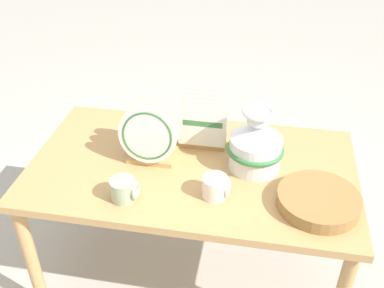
{
  "coord_description": "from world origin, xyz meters",
  "views": [
    {
      "loc": [
        0.27,
        -1.51,
        1.84
      ],
      "look_at": [
        0.0,
        0.0,
        0.79
      ],
      "focal_mm": 42.0,
      "sensor_mm": 36.0,
      "label": 1
    }
  ],
  "objects_px": {
    "wicker_charger_stack": "(318,201)",
    "ceramic_vase": "(256,144)",
    "dish_rack_round_plates": "(151,137)",
    "mug_sage_glaze": "(124,190)",
    "dish_rack_square_plates": "(204,124)",
    "mug_cream_glaze": "(216,187)"
  },
  "relations": [
    {
      "from": "mug_sage_glaze",
      "to": "ceramic_vase",
      "type": "bearing_deg",
      "value": 31.69
    },
    {
      "from": "dish_rack_square_plates",
      "to": "mug_cream_glaze",
      "type": "xyz_separation_m",
      "value": [
        0.11,
        -0.37,
        -0.05
      ]
    },
    {
      "from": "dish_rack_square_plates",
      "to": "wicker_charger_stack",
      "type": "distance_m",
      "value": 0.61
    },
    {
      "from": "mug_cream_glaze",
      "to": "dish_rack_round_plates",
      "type": "bearing_deg",
      "value": 147.77
    },
    {
      "from": "mug_sage_glaze",
      "to": "dish_rack_square_plates",
      "type": "bearing_deg",
      "value": 61.88
    },
    {
      "from": "dish_rack_round_plates",
      "to": "mug_sage_glaze",
      "type": "height_order",
      "value": "dish_rack_round_plates"
    },
    {
      "from": "ceramic_vase",
      "to": "wicker_charger_stack",
      "type": "relative_size",
      "value": 0.89
    },
    {
      "from": "mug_sage_glaze",
      "to": "dish_rack_round_plates",
      "type": "bearing_deg",
      "value": 82.4
    },
    {
      "from": "dish_rack_square_plates",
      "to": "mug_sage_glaze",
      "type": "relative_size",
      "value": 2.15
    },
    {
      "from": "dish_rack_square_plates",
      "to": "mug_cream_glaze",
      "type": "height_order",
      "value": "dish_rack_square_plates"
    },
    {
      "from": "dish_rack_round_plates",
      "to": "mug_sage_glaze",
      "type": "bearing_deg",
      "value": -97.6
    },
    {
      "from": "mug_cream_glaze",
      "to": "ceramic_vase",
      "type": "bearing_deg",
      "value": 58.39
    },
    {
      "from": "ceramic_vase",
      "to": "dish_rack_square_plates",
      "type": "relative_size",
      "value": 1.2
    },
    {
      "from": "ceramic_vase",
      "to": "mug_cream_glaze",
      "type": "xyz_separation_m",
      "value": [
        -0.13,
        -0.22,
        -0.07
      ]
    },
    {
      "from": "ceramic_vase",
      "to": "dish_rack_round_plates",
      "type": "relative_size",
      "value": 1.03
    },
    {
      "from": "ceramic_vase",
      "to": "mug_cream_glaze",
      "type": "height_order",
      "value": "ceramic_vase"
    },
    {
      "from": "ceramic_vase",
      "to": "dish_rack_round_plates",
      "type": "height_order",
      "value": "ceramic_vase"
    },
    {
      "from": "wicker_charger_stack",
      "to": "mug_sage_glaze",
      "type": "bearing_deg",
      "value": -173.12
    },
    {
      "from": "wicker_charger_stack",
      "to": "ceramic_vase",
      "type": "bearing_deg",
      "value": 141.07
    },
    {
      "from": "dish_rack_round_plates",
      "to": "wicker_charger_stack",
      "type": "relative_size",
      "value": 0.87
    },
    {
      "from": "dish_rack_round_plates",
      "to": "mug_cream_glaze",
      "type": "distance_m",
      "value": 0.37
    },
    {
      "from": "dish_rack_square_plates",
      "to": "mug_cream_glaze",
      "type": "relative_size",
      "value": 2.15
    }
  ]
}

